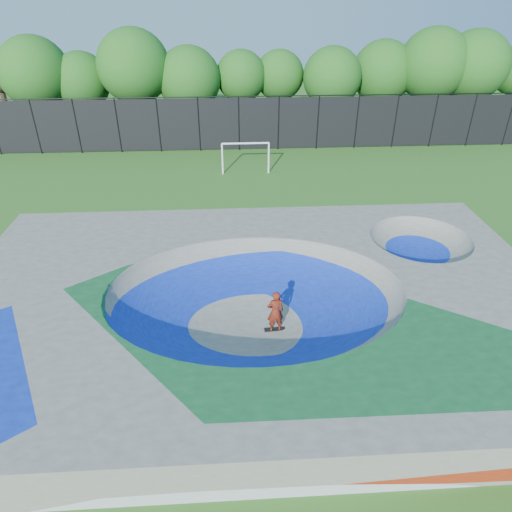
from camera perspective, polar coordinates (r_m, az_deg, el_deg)
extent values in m
plane|color=#2A5E1A|center=(17.56, -0.09, -8.14)|extent=(120.00, 120.00, 0.00)
cube|color=gray|center=(17.09, -0.10, -6.18)|extent=(22.00, 14.00, 1.50)
imported|color=red|center=(16.62, 2.43, -6.96)|extent=(0.69, 0.51, 1.73)
cube|color=black|center=(17.14, 2.37, -9.18)|extent=(0.79, 0.27, 0.05)
cylinder|color=white|center=(31.17, -4.22, 12.00)|extent=(0.12, 0.12, 2.07)
cylinder|color=white|center=(31.27, 1.60, 12.14)|extent=(0.12, 0.12, 2.07)
cylinder|color=white|center=(30.87, -1.33, 13.90)|extent=(3.10, 0.12, 0.12)
cylinder|color=black|center=(38.51, -25.83, 14.29)|extent=(0.09, 0.09, 4.00)
cylinder|color=black|center=(37.51, -21.46, 14.83)|extent=(0.09, 0.09, 4.00)
cylinder|color=black|center=(36.72, -16.85, 15.30)|extent=(0.09, 0.09, 4.00)
cylinder|color=black|center=(36.17, -12.06, 15.69)|extent=(0.09, 0.09, 4.00)
cylinder|color=black|center=(35.86, -7.13, 15.98)|extent=(0.09, 0.09, 4.00)
cylinder|color=black|center=(35.80, -2.14, 16.16)|extent=(0.09, 0.09, 4.00)
cylinder|color=black|center=(35.99, 2.84, 16.22)|extent=(0.09, 0.09, 4.00)
cylinder|color=black|center=(36.43, 7.73, 16.17)|extent=(0.09, 0.09, 4.00)
cylinder|color=black|center=(37.11, 12.47, 16.02)|extent=(0.09, 0.09, 4.00)
cylinder|color=black|center=(38.01, 17.00, 15.77)|extent=(0.09, 0.09, 4.00)
cylinder|color=black|center=(39.12, 21.29, 15.45)|extent=(0.09, 0.09, 4.00)
cylinder|color=black|center=(40.42, 25.30, 15.08)|extent=(0.09, 0.09, 4.00)
cylinder|color=black|center=(41.90, 29.04, 14.66)|extent=(0.09, 0.09, 4.00)
cube|color=black|center=(35.80, -2.14, 16.16)|extent=(48.00, 0.03, 3.80)
cylinder|color=black|center=(35.35, -2.21, 19.30)|extent=(48.00, 0.08, 0.08)
cylinder|color=#443022|center=(45.66, -28.63, 15.57)|extent=(0.44, 0.44, 3.59)
cylinder|color=#443022|center=(42.55, -24.81, 15.23)|extent=(0.44, 0.44, 3.11)
sphere|color=#1E5B18|center=(41.90, -25.94, 19.93)|extent=(5.48, 5.48, 5.48)
cylinder|color=#443022|center=(42.14, -20.17, 15.75)|extent=(0.44, 0.44, 2.73)
sphere|color=#1E5B18|center=(41.55, -20.96, 19.78)|extent=(4.49, 4.49, 4.49)
cylinder|color=#443022|center=(40.25, -14.28, 16.55)|extent=(0.44, 0.44, 3.47)
sphere|color=#1E5B18|center=(39.54, -15.04, 21.94)|extent=(5.65, 5.65, 5.65)
cylinder|color=#443022|center=(40.02, -8.00, 16.50)|extent=(0.44, 0.44, 2.69)
sphere|color=#1E5B18|center=(39.36, -8.36, 21.06)|extent=(5.04, 5.04, 5.04)
cylinder|color=#443022|center=(40.78, -1.80, 17.31)|extent=(0.44, 0.44, 3.06)
sphere|color=#1E5B18|center=(40.17, -1.88, 21.57)|extent=(4.11, 4.11, 4.11)
cylinder|color=#443022|center=(41.67, 2.83, 17.53)|extent=(0.44, 0.44, 2.99)
sphere|color=#1E5B18|center=(41.09, 2.94, 21.64)|extent=(4.09, 4.09, 4.09)
cylinder|color=#443022|center=(40.94, 9.10, 16.82)|extent=(0.44, 0.44, 2.80)
sphere|color=#1E5B18|center=(40.31, 9.50, 21.21)|extent=(4.75, 4.75, 4.75)
cylinder|color=#443022|center=(43.69, 14.93, 17.04)|extent=(0.44, 0.44, 2.73)
sphere|color=#1E5B18|center=(43.08, 15.55, 21.29)|extent=(5.19, 5.19, 5.19)
cylinder|color=#443022|center=(43.84, 20.33, 16.60)|extent=(0.44, 0.44, 3.25)
sphere|color=#1E5B18|center=(43.18, 21.29, 21.43)|extent=(5.77, 5.77, 5.77)
cylinder|color=#443022|center=(45.05, 24.52, 16.12)|extent=(0.44, 0.44, 3.24)
sphere|color=#1E5B18|center=(44.42, 25.61, 20.70)|extent=(5.59, 5.59, 5.59)
cylinder|color=#443022|center=(48.84, 28.90, 16.00)|extent=(0.44, 0.44, 3.12)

